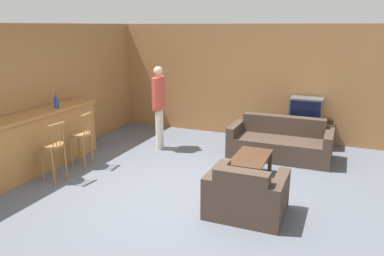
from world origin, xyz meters
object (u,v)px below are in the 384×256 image
Objects in this scene: armchair_near at (246,196)px; bottle at (56,101)px; coffee_table at (251,160)px; tv at (306,110)px; bar_chair_mid at (81,138)px; tv_unit at (304,133)px; bar_chair_near at (53,150)px; couch_far at (280,143)px; person_by_window at (159,102)px.

bottle is at bearing 169.92° from armchair_near.
tv is at bearing 74.89° from coffee_table.
bottle is at bearing 176.80° from bar_chair_mid.
armchair_near is at bearing -96.12° from tv.
armchair_near is 1.01× the size of coffee_table.
tv_unit is at bearing 83.88° from armchair_near.
bottle is at bearing -145.66° from tv.
armchair_near is 3.99m from bottle.
bar_chair_near is 3.72× the size of bottle.
bottle is at bearing -171.06° from coffee_table.
bar_chair_near is 0.72m from bar_chair_mid.
bar_chair_near is 5.17m from tv.
couch_far reaches higher than coffee_table.
coffee_table is (3.06, 0.59, -0.20)m from bar_chair_mid.
tv is 0.39× the size of person_by_window.
bottle is (-3.82, 0.68, 0.92)m from armchair_near.
coffee_table is (-0.27, -1.35, 0.08)m from couch_far.
bar_chair_near is 1.50× the size of tv.
tv_unit is (0.38, 3.55, -0.01)m from armchair_near.
couch_far is at bearing -110.51° from tv_unit.
coffee_table is 2.43m from tv.
tv_unit is at bearing 34.37° from bottle.
bar_chair_near is 3.33m from coffee_table.
bar_chair_near is 0.52× the size of couch_far.
tv is (3.68, 2.90, 0.26)m from bar_chair_mid.
person_by_window is (-2.83, -1.41, 0.21)m from tv.
coffee_table is 0.86× the size of tv_unit.
bar_chair_near is 0.85× the size of tv_unit.
tv_unit is at bearing 38.27° from bar_chair_mid.
bar_chair_mid reaches higher than coffee_table.
bar_chair_mid reaches higher than tv_unit.
armchair_near is (3.30, -0.65, -0.27)m from bar_chair_mid.
bar_chair_near is at bearing -111.04° from person_by_window.
bar_chair_near reaches higher than armchair_near.
coffee_table is at bearing 23.30° from bar_chair_near.
person_by_window reaches higher than bar_chair_near.
bar_chair_near and bar_chair_mid have the same top height.
bottle reaches higher than armchair_near.
tv is at bearing 34.34° from bottle.
bar_chair_near is at bearing -55.21° from bottle.
coffee_table is at bearing -22.25° from person_by_window.
bar_chair_mid is 0.98× the size of armchair_near.
bar_chair_mid is 0.58× the size of person_by_window.
tv reaches higher than tv_unit.
tv is at bearing 83.88° from armchair_near.
bottle reaches higher than bar_chair_mid.
bar_chair_mid reaches higher than couch_far.
tv_unit is at bearing 69.49° from couch_far.
couch_far is 7.16× the size of bottle.
bar_chair_near is 0.58× the size of person_by_window.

